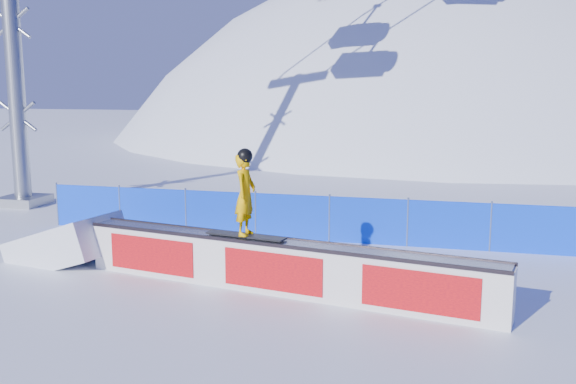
# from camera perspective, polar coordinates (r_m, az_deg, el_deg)

# --- Properties ---
(ground) EXTENTS (160.00, 160.00, 0.00)m
(ground) POSITION_cam_1_polar(r_m,az_deg,el_deg) (12.22, 13.83, -10.11)
(ground) COLOR silver
(ground) RESTS_ON ground
(snow_hill) EXTENTS (64.00, 64.00, 64.00)m
(snow_hill) POSITION_cam_1_polar(r_m,az_deg,el_deg) (57.89, 13.54, -13.07)
(snow_hill) COLOR silver
(snow_hill) RESTS_ON ground
(safety_fence) EXTENTS (22.05, 0.05, 1.30)m
(safety_fence) POSITION_cam_1_polar(r_m,az_deg,el_deg) (16.39, 14.08, -2.87)
(safety_fence) COLOR #073CEB
(safety_fence) RESTS_ON ground
(rail_box) EXTENTS (8.75, 2.26, 1.05)m
(rail_box) POSITION_cam_1_polar(r_m,az_deg,el_deg) (12.66, -0.83, -6.65)
(rail_box) COLOR silver
(rail_box) RESTS_ON ground
(snow_ramp) EXTENTS (2.80, 2.04, 1.59)m
(snow_ramp) POSITION_cam_1_polar(r_m,az_deg,el_deg) (15.90, -19.02, -5.74)
(snow_ramp) COLOR silver
(snow_ramp) RESTS_ON ground
(snowboarder) EXTENTS (1.72, 0.62, 1.77)m
(snowboarder) POSITION_cam_1_polar(r_m,az_deg,el_deg) (12.68, -3.82, -0.14)
(snowboarder) COLOR black
(snowboarder) RESTS_ON rail_box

